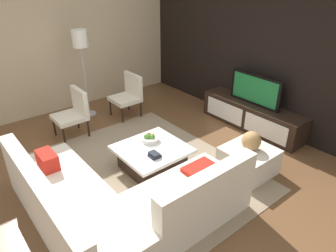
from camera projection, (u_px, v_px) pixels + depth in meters
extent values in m
plane|color=brown|center=(151.00, 174.00, 4.70)|extent=(14.00, 14.00, 0.00)
cube|color=black|center=(270.00, 53.00, 5.56)|extent=(6.40, 0.12, 2.80)
cube|color=#C6B28E|center=(65.00, 42.00, 6.36)|extent=(0.12, 5.20, 2.80)
cube|color=gray|center=(147.00, 171.00, 4.76)|extent=(3.32, 2.60, 0.01)
cube|color=black|center=(252.00, 116.00, 5.92)|extent=(2.07, 0.49, 0.50)
cube|color=white|center=(224.00, 111.00, 6.11)|extent=(0.88, 0.01, 0.35)
cube|color=white|center=(265.00, 129.00, 5.46)|extent=(0.88, 0.01, 0.35)
cube|color=black|center=(255.00, 90.00, 5.68)|extent=(1.06, 0.05, 0.57)
cube|color=#1E7238|center=(254.00, 90.00, 5.66)|extent=(0.96, 0.01, 0.48)
cube|color=silver|center=(74.00, 208.00, 3.74)|extent=(2.39, 0.85, 0.43)
cube|color=silver|center=(39.00, 193.00, 3.36)|extent=(2.39, 0.18, 0.40)
cube|color=silver|center=(187.00, 201.00, 3.85)|extent=(0.85, 1.45, 0.43)
cube|color=silver|center=(208.00, 188.00, 3.43)|extent=(0.18, 1.45, 0.40)
cube|color=red|center=(47.00, 160.00, 4.08)|extent=(0.36, 0.20, 0.22)
cube|color=red|center=(209.00, 174.00, 3.94)|extent=(0.60, 0.44, 0.06)
cube|color=black|center=(152.00, 160.00, 4.75)|extent=(0.75, 0.79, 0.33)
cube|color=white|center=(152.00, 149.00, 4.66)|extent=(0.94, 0.98, 0.05)
cylinder|color=black|center=(54.00, 126.00, 5.68)|extent=(0.04, 0.04, 0.38)
cylinder|color=black|center=(64.00, 135.00, 5.37)|extent=(0.04, 0.04, 0.38)
cylinder|color=black|center=(78.00, 119.00, 5.93)|extent=(0.04, 0.04, 0.38)
cylinder|color=black|center=(88.00, 127.00, 5.63)|extent=(0.04, 0.04, 0.38)
cube|color=silver|center=(70.00, 117.00, 5.56)|extent=(0.53, 0.54, 0.08)
cube|color=silver|center=(80.00, 101.00, 5.57)|extent=(0.53, 0.08, 0.45)
cylinder|color=#A5A5AA|center=(90.00, 114.00, 6.56)|extent=(0.28, 0.28, 0.02)
cylinder|color=#A5A5AA|center=(86.00, 82.00, 6.22)|extent=(0.03, 0.03, 1.40)
cylinder|color=white|center=(80.00, 38.00, 5.82)|extent=(0.30, 0.30, 0.32)
cube|color=silver|center=(248.00, 160.00, 4.67)|extent=(0.70, 0.70, 0.40)
cylinder|color=silver|center=(150.00, 139.00, 4.81)|extent=(0.28, 0.28, 0.07)
sphere|color=#4C8C33|center=(152.00, 137.00, 4.76)|extent=(0.09, 0.09, 0.09)
sphere|color=gold|center=(152.00, 135.00, 4.81)|extent=(0.07, 0.07, 0.07)
sphere|color=#B23326|center=(149.00, 135.00, 4.80)|extent=(0.09, 0.09, 0.09)
sphere|color=#4C8C33|center=(147.00, 137.00, 4.77)|extent=(0.10, 0.10, 0.10)
cylinder|color=black|center=(110.00, 107.00, 6.44)|extent=(0.04, 0.04, 0.38)
cylinder|color=black|center=(122.00, 114.00, 6.12)|extent=(0.04, 0.04, 0.38)
cylinder|color=black|center=(128.00, 101.00, 6.69)|extent=(0.04, 0.04, 0.38)
cylinder|color=black|center=(141.00, 108.00, 6.36)|extent=(0.04, 0.04, 0.38)
cube|color=silver|center=(125.00, 99.00, 6.31)|extent=(0.55, 0.52, 0.08)
cube|color=silver|center=(133.00, 84.00, 6.31)|extent=(0.55, 0.08, 0.45)
sphere|color=#AD8451|center=(251.00, 141.00, 4.51)|extent=(0.28, 0.28, 0.28)
cube|color=#1E232D|center=(155.00, 156.00, 4.42)|extent=(0.15, 0.15, 0.03)
cube|color=#1E232D|center=(154.00, 154.00, 4.41)|extent=(0.16, 0.11, 0.03)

